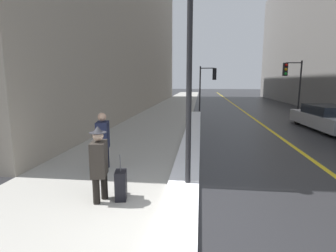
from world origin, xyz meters
name	(u,v)px	position (x,y,z in m)	size (l,w,h in m)	color
ground_plane	(162,235)	(0.00, 0.00, 0.00)	(160.00, 160.00, 0.00)	#232326
sidewalk_slab	(165,114)	(-2.00, 15.00, 0.01)	(4.00, 80.00, 0.01)	#9E9B93
road_centre_stripe	(250,116)	(4.00, 15.00, 0.00)	(0.16, 80.00, 0.00)	gold
snow_bank_curb	(192,137)	(0.21, 7.24, 0.05)	(0.71, 17.84, 0.11)	white
lamp_post	(189,69)	(0.31, 1.96, 2.64)	(0.28, 0.28, 4.34)	black
traffic_light_near	(209,79)	(1.17, 17.36, 2.55)	(1.31, 0.32, 3.54)	black
traffic_light_far	(291,76)	(6.80, 15.85, 2.75)	(1.31, 0.37, 3.80)	black
pedestrian_with_shoulder_bag	(99,161)	(-1.39, 1.01, 0.84)	(0.36, 0.70, 1.54)	black
pedestrian_nearside	(103,138)	(-2.03, 2.90, 0.87)	(0.39, 0.55, 1.56)	black
parked_car_silver	(327,118)	(6.84, 10.12, 0.58)	(2.02, 4.87, 1.21)	#B2B2B7
rolling_suitcase	(121,185)	(-1.00, 1.14, 0.30)	(0.29, 0.40, 0.95)	black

